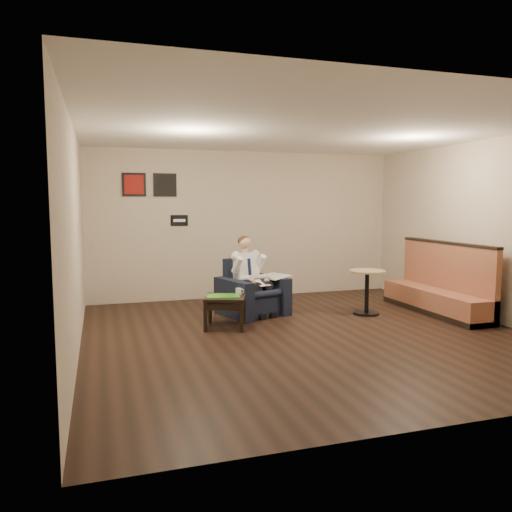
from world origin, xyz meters
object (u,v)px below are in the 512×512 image
object	(u,v)px
seated_man	(257,278)
cafe_table	(367,292)
banquette	(436,278)
armchair	(253,287)
coffee_mug	(238,291)
smartphone	(230,294)
green_folder	(223,296)
side_table	(225,312)

from	to	relation	value
seated_man	cafe_table	world-z (taller)	seated_man
seated_man	cafe_table	xyz separation A→B (m)	(1.77, -0.42, -0.25)
banquette	cafe_table	xyz separation A→B (m)	(-1.14, 0.25, -0.22)
banquette	seated_man	bearing A→B (deg)	166.89
armchair	coffee_mug	bearing A→B (deg)	-140.70
seated_man	coffee_mug	world-z (taller)	seated_man
smartphone	cafe_table	bearing A→B (deg)	30.63
smartphone	banquette	world-z (taller)	banquette
coffee_mug	smartphone	world-z (taller)	coffee_mug
seated_man	coffee_mug	distance (m)	0.73
banquette	coffee_mug	bearing A→B (deg)	178.05
green_folder	banquette	distance (m)	3.63
green_folder	banquette	bearing A→B (deg)	-0.78
side_table	green_folder	distance (m)	0.24
armchair	side_table	bearing A→B (deg)	-149.86
seated_man	side_table	xyz separation A→B (m)	(-0.68, -0.62, -0.38)
cafe_table	armchair	bearing A→B (deg)	163.53
green_folder	cafe_table	size ratio (longest dim) A/B	0.65
cafe_table	banquette	bearing A→B (deg)	-12.59
green_folder	banquette	xyz separation A→B (m)	(3.62, -0.05, 0.11)
armchair	smartphone	distance (m)	0.80
banquette	cafe_table	distance (m)	1.19
seated_man	coffee_mug	xyz separation A→B (m)	(-0.46, -0.56, -0.09)
side_table	coffee_mug	size ratio (longest dim) A/B	5.79
armchair	cafe_table	xyz separation A→B (m)	(1.80, -0.53, -0.09)
cafe_table	smartphone	bearing A→B (deg)	-178.63
armchair	coffee_mug	world-z (taller)	armchair
seated_man	banquette	xyz separation A→B (m)	(2.91, -0.68, -0.03)
smartphone	cafe_table	xyz separation A→B (m)	(2.34, 0.06, -0.11)
smartphone	armchair	bearing A→B (deg)	76.84
coffee_mug	cafe_table	bearing A→B (deg)	3.60
side_table	cafe_table	size ratio (longest dim) A/B	0.79
green_folder	smartphone	size ratio (longest dim) A/B	3.21
side_table	cafe_table	world-z (taller)	cafe_table
cafe_table	coffee_mug	bearing A→B (deg)	-176.40
armchair	side_table	world-z (taller)	armchair
armchair	banquette	distance (m)	3.05
seated_man	coffee_mug	size ratio (longest dim) A/B	12.38
cafe_table	side_table	bearing A→B (deg)	-175.41
side_table	cafe_table	distance (m)	2.46
side_table	banquette	bearing A→B (deg)	-0.93
seated_man	side_table	bearing A→B (deg)	-156.17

